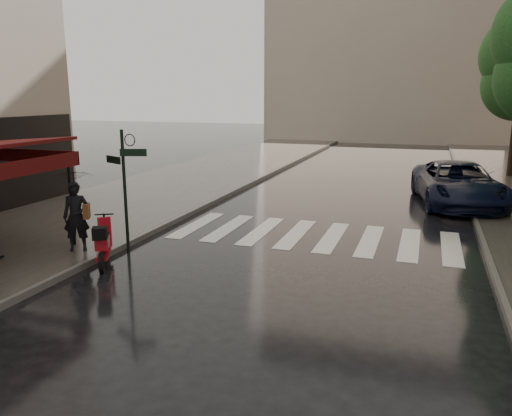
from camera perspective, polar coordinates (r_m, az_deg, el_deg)
The scene contains 10 objects.
ground at distance 10.29m, azimuth -17.91°, elevation -10.23°, with size 120.00×120.00×0.00m, color black.
sidewalk_near at distance 22.41m, azimuth -8.91°, elevation 2.71°, with size 6.00×60.00×0.12m, color #38332D.
curb_near at distance 21.17m, azimuth -1.58°, elevation 2.31°, with size 0.12×60.00×0.16m, color #595651.
curb_far at distance 19.93m, azimuth 23.14°, elevation 0.62°, with size 0.12×60.00×0.16m, color #595651.
crosswalk at distance 14.34m, azimuth 6.62°, elevation -3.13°, with size 7.85×3.20×0.01m.
signpost at distance 12.82m, azimuth -14.79°, elevation 3.01°, with size 1.17×0.29×3.10m.
backdrop_building at distance 45.99m, azimuth 16.21°, elevation 19.88°, with size 22.00×6.00×20.00m, color tan.
pedestrian_with_umbrella at distance 12.92m, azimuth -20.09°, elevation 2.47°, with size 1.40×1.41×2.49m.
scooter at distance 12.23m, azimuth -17.07°, elevation -3.96°, with size 0.97×1.49×1.10m.
parked_car at distance 19.48m, azimuth 22.06°, elevation 2.58°, with size 2.60×5.64×1.57m, color black.
Camera 1 is at (5.87, -7.49, 3.91)m, focal length 35.00 mm.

